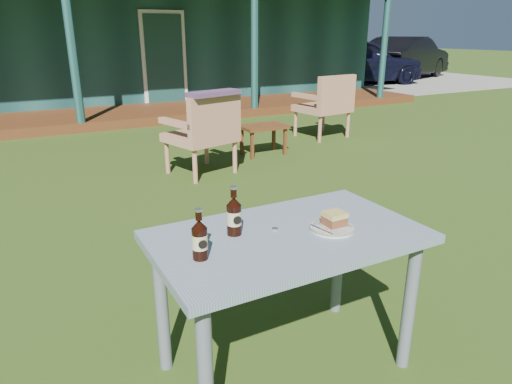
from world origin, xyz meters
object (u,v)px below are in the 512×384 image
car_far (406,58)px  cola_bottle_near (234,215)px  cake_slice (334,218)px  armchair_left (205,130)px  plate (332,228)px  armchair_right (327,103)px  car_near (357,61)px  cafe_table (287,253)px  cola_bottle_far (200,239)px  side_table (263,130)px

car_far → cola_bottle_near: 15.95m
cake_slice → armchair_left: (0.68, 3.24, -0.25)m
cake_slice → plate: bearing=-150.1°
car_far → armchair_right: (-8.36, -6.59, -0.18)m
car_near → cafe_table: (-8.83, -10.03, -0.10)m
cola_bottle_far → armchair_right: armchair_right is taller
cola_bottle_far → armchair_right: (3.74, 4.19, -0.26)m
cafe_table → cola_bottle_near: (-0.22, 0.10, 0.19)m
cola_bottle_far → side_table: 4.44m
cola_bottle_far → armchair_right: 5.62m
car_near → armchair_right: bearing=144.3°
plate → cola_bottle_far: size_ratio=0.97×
cola_bottle_far → armchair_right: size_ratio=0.22×
car_near → cola_bottle_far: bearing=144.9°
car_far → cola_bottle_far: car_far is taller
cake_slice → cola_bottle_near: bearing=160.7°
cola_bottle_near → side_table: cola_bottle_near is taller
car_far → cake_slice: 15.73m
car_far → cola_bottle_near: (-11.88, -10.63, 0.09)m
cake_slice → car_near: bearing=49.5°
cafe_table → cake_slice: bearing=-13.4°
armchair_left → plate: bearing=-102.2°
cafe_table → cola_bottle_far: bearing=-174.2°
plate → cake_slice: (0.02, 0.01, 0.04)m
plate → armchair_left: armchair_left is taller
plate → armchair_left: (0.70, 3.25, -0.21)m
car_far → plate: 15.75m
side_table → car_near: bearing=42.6°
armchair_left → cola_bottle_near: bearing=-109.8°
plate → armchair_right: bearing=53.5°
cafe_table → cola_bottle_near: 0.30m
car_near → armchair_right: (-5.53, -5.89, -0.18)m
cake_slice → cola_bottle_near: size_ratio=0.41×
plate → armchair_left: 3.33m
plate → cola_bottle_near: size_ratio=0.92×
car_near → armchair_right: size_ratio=4.38×
cake_slice → armchair_left: 3.32m
cola_bottle_near → armchair_right: size_ratio=0.23×
car_far → car_near: bearing=83.3°
cola_bottle_near → cola_bottle_far: 0.26m
cake_slice → side_table: size_ratio=0.15×
car_near → cola_bottle_near: car_near is taller
car_near → car_far: same height
armchair_right → cola_bottle_far: bearing=-131.8°
cafe_table → armchair_left: 3.31m
plate → cake_slice: bearing=29.9°
side_table → armchair_right: bearing=18.6°
armchair_left → cola_bottle_far: bearing=-112.4°
car_far → cake_slice: (-11.45, -10.79, 0.05)m
cake_slice → cola_bottle_near: cola_bottle_near is taller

